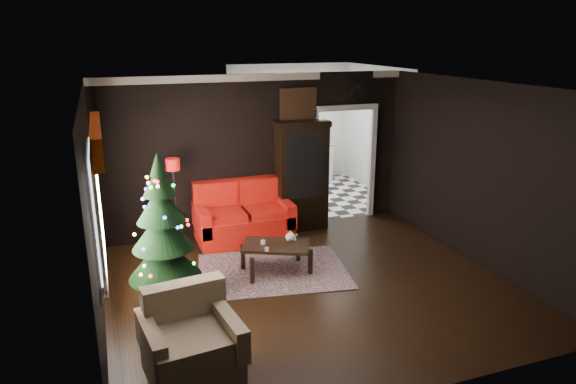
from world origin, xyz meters
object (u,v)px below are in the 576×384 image
object	(u,v)px
christmas_tree	(162,226)
wall_clock	(359,95)
curio_cabinet	(301,178)
armchair	(191,339)
coffee_table	(276,258)
floor_lamp	(175,202)
kitchen_table	(305,185)
loveseat	(243,212)
teapot	(290,237)

from	to	relation	value
christmas_tree	wall_clock	size ratio (longest dim) A/B	5.73
curio_cabinet	armchair	world-z (taller)	curio_cabinet
coffee_table	floor_lamp	bearing A→B (deg)	132.05
armchair	wall_clock	distance (m)	5.85
floor_lamp	wall_clock	distance (m)	3.85
floor_lamp	curio_cabinet	bearing A→B (deg)	6.25
christmas_tree	coffee_table	distance (m)	1.87
wall_clock	christmas_tree	bearing A→B (deg)	-151.34
coffee_table	kitchen_table	bearing A→B (deg)	61.24
loveseat	kitchen_table	size ratio (longest dim) A/B	2.27
christmas_tree	wall_clock	bearing A→B (deg)	28.66
floor_lamp	armchair	xyz separation A→B (m)	(-0.37, -3.51, -0.37)
coffee_table	wall_clock	xyz separation A→B (m)	(2.24, 1.83, 2.15)
armchair	christmas_tree	bearing A→B (deg)	83.70
curio_cabinet	teapot	xyz separation A→B (m)	(-0.80, -1.62, -0.43)
armchair	teapot	xyz separation A→B (m)	(1.87, 2.15, 0.06)
curio_cabinet	floor_lamp	distance (m)	2.32
kitchen_table	wall_clock	bearing A→B (deg)	-66.25
armchair	kitchen_table	bearing A→B (deg)	50.21
christmas_tree	armchair	xyz separation A→B (m)	(0.03, -1.81, -0.59)
curio_cabinet	teapot	bearing A→B (deg)	-116.34
floor_lamp	coffee_table	distance (m)	1.97
coffee_table	wall_clock	size ratio (longest dim) A/B	3.05
christmas_tree	coffee_table	xyz separation A→B (m)	(1.66, 0.30, -0.82)
curio_cabinet	wall_clock	size ratio (longest dim) A/B	5.94
curio_cabinet	armchair	bearing A→B (deg)	-125.36
kitchen_table	armchair	bearing A→B (deg)	-122.59
curio_cabinet	kitchen_table	bearing A→B (deg)	65.56
armchair	kitchen_table	world-z (taller)	armchair
coffee_table	kitchen_table	distance (m)	3.51
coffee_table	teapot	world-z (taller)	teapot
coffee_table	teapot	xyz separation A→B (m)	(0.24, 0.03, 0.29)
curio_cabinet	teapot	world-z (taller)	curio_cabinet
loveseat	floor_lamp	world-z (taller)	floor_lamp
curio_cabinet	christmas_tree	world-z (taller)	christmas_tree
teapot	floor_lamp	bearing A→B (deg)	137.73
loveseat	kitchen_table	world-z (taller)	loveseat
christmas_tree	teapot	size ratio (longest dim) A/B	11.73
curio_cabinet	wall_clock	distance (m)	1.88
armchair	teapot	distance (m)	2.85
teapot	curio_cabinet	bearing A→B (deg)	63.66
wall_clock	floor_lamp	bearing A→B (deg)	-172.97
curio_cabinet	coffee_table	world-z (taller)	curio_cabinet
christmas_tree	armchair	world-z (taller)	christmas_tree
christmas_tree	coffee_table	size ratio (longest dim) A/B	1.88
armchair	coffee_table	distance (m)	2.68
floor_lamp	wall_clock	size ratio (longest dim) A/B	4.48
teapot	coffee_table	bearing A→B (deg)	-172.07
floor_lamp	coffee_table	world-z (taller)	floor_lamp
loveseat	curio_cabinet	world-z (taller)	curio_cabinet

